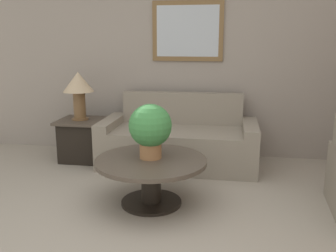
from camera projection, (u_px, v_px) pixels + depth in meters
The scene contains 6 objects.
wall_back at pixel (186, 60), 5.07m from camera, with size 7.42×0.09×2.60m.
couch_main at pixel (179, 142), 4.78m from camera, with size 1.95×0.88×0.89m.
coffee_table at pixel (151, 171), 3.62m from camera, with size 1.08×1.08×0.46m.
side_table at pixel (81, 139), 4.97m from camera, with size 0.56×0.56×0.55m.
table_lamp at pixel (78, 87), 4.81m from camera, with size 0.40×0.40×0.62m.
potted_plant_on_table at pixel (150, 128), 3.56m from camera, with size 0.41×0.41×0.53m.
Camera 1 is at (0.61, -2.34, 1.59)m, focal length 40.00 mm.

